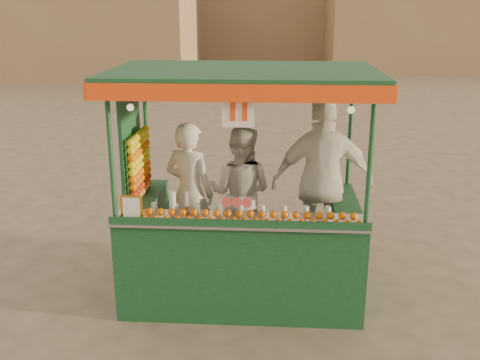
# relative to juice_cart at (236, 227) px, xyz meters

# --- Properties ---
(ground) EXTENTS (90.00, 90.00, 0.00)m
(ground) POSITION_rel_juice_cart_xyz_m (0.54, 0.02, -0.82)
(ground) COLOR brown
(ground) RESTS_ON ground
(building_left) EXTENTS (10.00, 6.00, 6.00)m
(building_left) POSITION_rel_juice_cart_xyz_m (-8.46, 20.02, 2.18)
(building_left) COLOR olive
(building_left) RESTS_ON ground
(building_right) EXTENTS (9.00, 6.00, 5.00)m
(building_right) POSITION_rel_juice_cart_xyz_m (7.54, 24.02, 1.68)
(building_right) COLOR olive
(building_right) RESTS_ON ground
(juice_cart) EXTENTS (2.79, 1.81, 2.53)m
(juice_cart) POSITION_rel_juice_cart_xyz_m (0.00, 0.00, 0.00)
(juice_cart) COLOR #0F381F
(juice_cart) RESTS_ON ground
(vendor_left) EXTENTS (0.70, 0.59, 1.64)m
(vendor_left) POSITION_rel_juice_cart_xyz_m (-0.55, 0.29, 0.30)
(vendor_left) COLOR beige
(vendor_left) RESTS_ON ground
(vendor_middle) EXTENTS (0.88, 0.75, 1.58)m
(vendor_middle) POSITION_rel_juice_cart_xyz_m (0.02, 0.40, 0.27)
(vendor_middle) COLOR beige
(vendor_middle) RESTS_ON ground
(vendor_right) EXTENTS (1.19, 0.60, 1.95)m
(vendor_right) POSITION_rel_juice_cart_xyz_m (0.95, 0.29, 0.45)
(vendor_right) COLOR silver
(vendor_right) RESTS_ON ground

